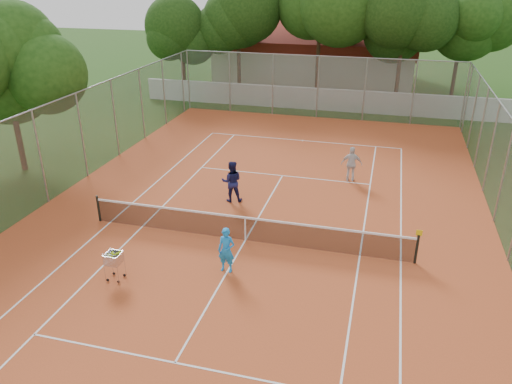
% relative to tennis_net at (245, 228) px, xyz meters
% --- Properties ---
extents(ground, '(120.00, 120.00, 0.00)m').
position_rel_tennis_net_xyz_m(ground, '(0.00, 0.00, -0.51)').
color(ground, '#1B3A0F').
rests_on(ground, ground).
extents(court_pad, '(18.00, 34.00, 0.02)m').
position_rel_tennis_net_xyz_m(court_pad, '(0.00, 0.00, -0.50)').
color(court_pad, '#B74D23').
rests_on(court_pad, ground).
extents(court_lines, '(10.98, 23.78, 0.01)m').
position_rel_tennis_net_xyz_m(court_lines, '(0.00, 0.00, -0.49)').
color(court_lines, white).
rests_on(court_lines, court_pad).
extents(tennis_net, '(11.88, 0.10, 0.98)m').
position_rel_tennis_net_xyz_m(tennis_net, '(0.00, 0.00, 0.00)').
color(tennis_net, black).
rests_on(tennis_net, court_pad).
extents(perimeter_fence, '(18.00, 34.00, 4.00)m').
position_rel_tennis_net_xyz_m(perimeter_fence, '(0.00, 0.00, 1.49)').
color(perimeter_fence, slate).
rests_on(perimeter_fence, ground).
extents(boundary_wall, '(26.00, 0.30, 1.50)m').
position_rel_tennis_net_xyz_m(boundary_wall, '(0.00, 19.00, 0.24)').
color(boundary_wall, silver).
rests_on(boundary_wall, ground).
extents(clubhouse, '(16.40, 9.00, 4.40)m').
position_rel_tennis_net_xyz_m(clubhouse, '(-2.00, 29.00, 1.69)').
color(clubhouse, beige).
rests_on(clubhouse, ground).
extents(tropical_trees, '(29.00, 19.00, 10.00)m').
position_rel_tennis_net_xyz_m(tropical_trees, '(0.00, 22.00, 4.49)').
color(tropical_trees, black).
rests_on(tropical_trees, ground).
extents(player_near, '(0.57, 0.38, 1.54)m').
position_rel_tennis_net_xyz_m(player_near, '(-0.03, -2.06, 0.28)').
color(player_near, '#1A88E0').
rests_on(player_near, court_pad).
extents(player_far_left, '(1.03, 0.90, 1.79)m').
position_rel_tennis_net_xyz_m(player_far_left, '(-1.49, 3.11, 0.40)').
color(player_far_left, '#181A49').
rests_on(player_far_left, court_pad).
extents(player_far_right, '(1.00, 0.48, 1.65)m').
position_rel_tennis_net_xyz_m(player_far_right, '(3.19, 6.64, 0.33)').
color(player_far_right, silver).
rests_on(player_far_right, court_pad).
extents(ball_hopper, '(0.57, 0.57, 1.04)m').
position_rel_tennis_net_xyz_m(ball_hopper, '(-3.30, -3.45, 0.03)').
color(ball_hopper, silver).
rests_on(ball_hopper, court_pad).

